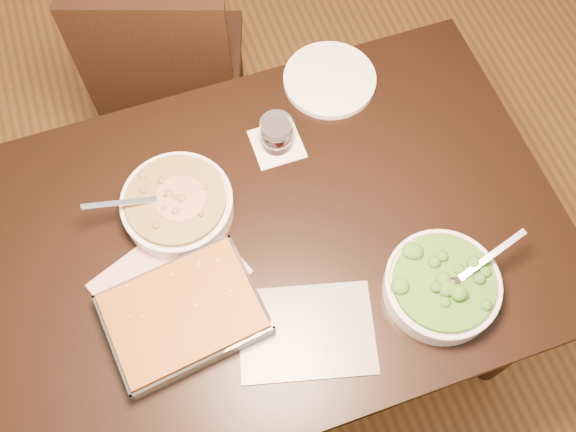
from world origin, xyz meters
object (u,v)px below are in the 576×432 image
object	(u,v)px
stew_bowl	(177,204)
broccoli_bowl	(442,286)
baking_dish	(184,315)
dinner_plate	(330,80)
wine_tumbler	(277,133)
chair_far	(169,71)
table	(262,252)

from	to	relation	value
stew_bowl	broccoli_bowl	bearing A→B (deg)	-37.58
broccoli_bowl	baking_dish	xyz separation A→B (m)	(-0.55, 0.12, -0.01)
baking_dish	dinner_plate	size ratio (longest dim) A/B	1.46
broccoli_bowl	baking_dish	size ratio (longest dim) A/B	0.82
stew_bowl	wine_tumbler	world-z (taller)	stew_bowl
baking_dish	chair_far	world-z (taller)	chair_far
dinner_plate	wine_tumbler	bearing A→B (deg)	-144.36
table	chair_far	distance (m)	0.75
baking_dish	wine_tumbler	bearing A→B (deg)	40.06
broccoli_bowl	stew_bowl	bearing A→B (deg)	142.42
table	baking_dish	world-z (taller)	baking_dish
stew_bowl	wine_tumbler	bearing A→B (deg)	19.80
dinner_plate	broccoli_bowl	bearing A→B (deg)	-87.47
broccoli_bowl	baking_dish	bearing A→B (deg)	167.42
table	broccoli_bowl	world-z (taller)	broccoli_bowl
dinner_plate	chair_far	size ratio (longest dim) A/B	0.26
stew_bowl	wine_tumbler	size ratio (longest dim) A/B	3.22
chair_far	stew_bowl	bearing A→B (deg)	101.02
stew_bowl	baking_dish	distance (m)	0.26
wine_tumbler	chair_far	size ratio (longest dim) A/B	0.10
table	stew_bowl	xyz separation A→B (m)	(-0.16, 0.12, 0.13)
stew_bowl	chair_far	bearing A→B (deg)	81.79
broccoli_bowl	wine_tumbler	xyz separation A→B (m)	(-0.22, 0.48, 0.02)
table	dinner_plate	size ratio (longest dim) A/B	5.83
wine_tumbler	broccoli_bowl	bearing A→B (deg)	-65.52
wine_tumbler	dinner_plate	distance (m)	0.24
baking_dish	chair_far	xyz separation A→B (m)	(0.14, 0.86, -0.27)
stew_bowl	broccoli_bowl	world-z (taller)	same
broccoli_bowl	wine_tumbler	world-z (taller)	broccoli_bowl
table	baking_dish	size ratio (longest dim) A/B	4.00
broccoli_bowl	dinner_plate	bearing A→B (deg)	92.53
dinner_plate	stew_bowl	bearing A→B (deg)	-153.15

